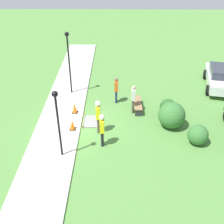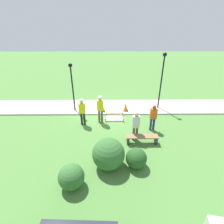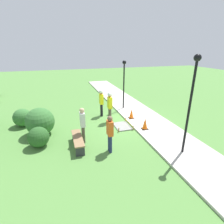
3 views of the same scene
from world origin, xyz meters
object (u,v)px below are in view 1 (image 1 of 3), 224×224
object	(u,v)px
park_bench	(138,104)
lamppost_near	(57,115)
bystander_in_orange_shirt	(116,89)
bystander_in_gray_shirt	(133,97)
lamppost_far	(69,55)
traffic_cone_far_patch	(72,125)
traffic_cone_near_patch	(75,108)
worker_assistant	(98,114)
worker_supervisor	(102,127)
parked_car_white	(222,77)

from	to	relation	value
park_bench	lamppost_near	distance (m)	6.37
bystander_in_orange_shirt	lamppost_near	distance (m)	6.14
park_bench	bystander_in_gray_shirt	distance (m)	0.84
park_bench	bystander_in_gray_shirt	world-z (taller)	bystander_in_gray_shirt
lamppost_far	park_bench	bearing A→B (deg)	65.81
traffic_cone_far_patch	lamppost_near	xyz separation A→B (m)	(2.14, -0.24, 2.05)
bystander_in_orange_shirt	lamppost_near	size ratio (longest dim) A/B	0.49
bystander_in_orange_shirt	lamppost_far	size ratio (longest dim) A/B	0.42
traffic_cone_near_patch	bystander_in_orange_shirt	distance (m)	2.96
worker_assistant	bystander_in_gray_shirt	bearing A→B (deg)	136.29
traffic_cone_far_patch	lamppost_near	world-z (taller)	lamppost_near
worker_assistant	bystander_in_orange_shirt	distance (m)	3.44
traffic_cone_far_patch	bystander_in_orange_shirt	bearing A→B (deg)	142.92
traffic_cone_far_patch	bystander_in_orange_shirt	size ratio (longest dim) A/B	0.35
bystander_in_orange_shirt	traffic_cone_far_patch	bearing A→B (deg)	-37.08
worker_supervisor	lamppost_far	distance (m)	6.26
traffic_cone_far_patch	bystander_in_gray_shirt	distance (m)	4.03
worker_supervisor	parked_car_white	world-z (taller)	worker_supervisor
worker_supervisor	lamppost_far	bearing A→B (deg)	-157.16
bystander_in_orange_shirt	traffic_cone_near_patch	bearing A→B (deg)	-59.67
bystander_in_gray_shirt	lamppost_near	distance (m)	5.71
bystander_in_gray_shirt	lamppost_far	world-z (taller)	lamppost_far
worker_assistant	worker_supervisor	bearing A→B (deg)	12.68
worker_supervisor	worker_assistant	world-z (taller)	worker_assistant
traffic_cone_far_patch	traffic_cone_near_patch	bearing A→B (deg)	-176.92
lamppost_near	lamppost_far	world-z (taller)	lamppost_far
traffic_cone_near_patch	bystander_in_gray_shirt	bearing A→B (deg)	94.25
traffic_cone_near_patch	lamppost_far	xyz separation A→B (m)	(-2.59, -0.54, 2.38)
worker_supervisor	traffic_cone_near_patch	bearing A→B (deg)	-148.76
worker_assistant	parked_car_white	distance (m)	10.05
traffic_cone_near_patch	parked_car_white	world-z (taller)	parked_car_white
worker_supervisor	bystander_in_gray_shirt	world-z (taller)	worker_supervisor
traffic_cone_near_patch	worker_supervisor	distance (m)	3.54
lamppost_far	worker_assistant	bearing A→B (deg)	25.28
traffic_cone_far_patch	bystander_in_gray_shirt	world-z (taller)	bystander_in_gray_shirt
worker_supervisor	parked_car_white	bearing A→B (deg)	129.10
lamppost_near	lamppost_far	size ratio (longest dim) A/B	0.85
worker_assistant	parked_car_white	xyz separation A→B (m)	(-5.48, 8.41, -0.41)
park_bench	parked_car_white	distance (m)	6.83
traffic_cone_far_patch	bystander_in_gray_shirt	bearing A→B (deg)	120.09
traffic_cone_near_patch	lamppost_far	distance (m)	3.56
park_bench	traffic_cone_near_patch	bearing A→B (deg)	-80.90
park_bench	worker_supervisor	xyz separation A→B (m)	(3.59, -2.05, 0.78)
traffic_cone_near_patch	bystander_in_orange_shirt	world-z (taller)	bystander_in_orange_shirt
bystander_in_orange_shirt	lamppost_near	xyz separation A→B (m)	(5.34, -2.66, 1.46)
traffic_cone_far_patch	lamppost_far	distance (m)	4.99
traffic_cone_far_patch	worker_assistant	size ratio (longest dim) A/B	0.31
traffic_cone_near_patch	traffic_cone_far_patch	bearing A→B (deg)	3.08
bystander_in_orange_shirt	bystander_in_gray_shirt	xyz separation A→B (m)	(1.21, 1.02, 0.05)
worker_supervisor	parked_car_white	xyz separation A→B (m)	(-6.63, 8.15, -0.34)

